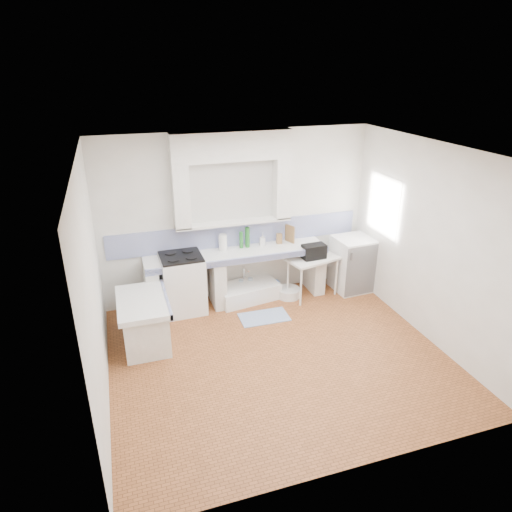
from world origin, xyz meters
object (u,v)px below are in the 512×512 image
object	(u,v)px
stove	(183,284)
fridge	(352,264)
sink	(247,292)
side_table	(312,277)

from	to	relation	value
stove	fridge	bearing A→B (deg)	-4.04
sink	fridge	world-z (taller)	fridge
side_table	stove	bearing A→B (deg)	161.73
stove	sink	world-z (taller)	stove
side_table	fridge	world-z (taller)	fridge
sink	fridge	distance (m)	1.92
stove	sink	xyz separation A→B (m)	(1.09, 0.03, -0.34)
fridge	stove	bearing A→B (deg)	173.58
fridge	side_table	bearing A→B (deg)	179.07
sink	fridge	size ratio (longest dim) A/B	1.08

